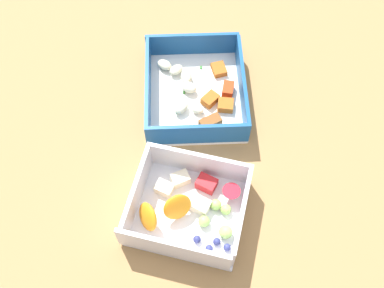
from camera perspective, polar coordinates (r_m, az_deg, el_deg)
name	(u,v)px	position (r cm, az deg, el deg)	size (l,w,h in cm)	color
table_surface	(183,160)	(72.12, -1.14, -2.01)	(80.00, 80.00, 2.00)	#9E7547
pasta_container	(196,91)	(76.19, 0.49, 6.71)	(20.93, 18.32, 5.23)	white
fruit_bowl	(189,207)	(65.46, -0.41, -8.00)	(16.69, 18.13, 5.85)	white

